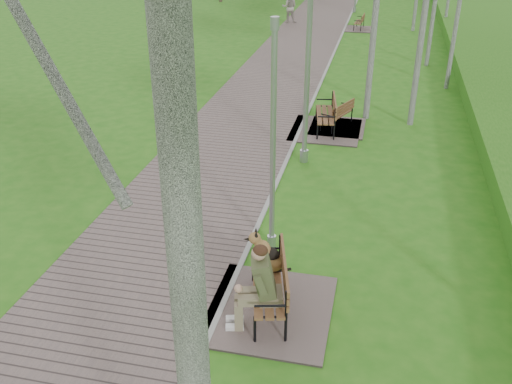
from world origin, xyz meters
TOP-DOWN VIEW (x-y plane):
  - walkway at (-1.75, 21.50)m, footprint 3.50×67.00m
  - kerb at (0.00, 21.50)m, footprint 0.10×67.00m
  - bench_main at (0.72, 4.77)m, footprint 2.06×2.29m
  - bench_second at (1.04, 13.83)m, footprint 1.63×1.81m
  - bench_third at (0.72, 13.47)m, footprint 2.04×2.27m
  - bench_far at (0.74, 28.80)m, footprint 1.58×1.75m
  - lamp_post_near at (0.44, 6.80)m, footprint 0.17×0.17m
  - lamp_post_second at (0.45, 11.10)m, footprint 0.22×0.22m
  - pedestrian_far at (-3.20, 29.72)m, footprint 0.89×0.73m

SIDE VIEW (x-z plane):
  - walkway at x=-1.75m, z-range 0.00..0.04m
  - kerb at x=0.00m, z-range 0.00..0.05m
  - bench_far at x=0.74m, z-range -0.31..0.66m
  - bench_second at x=1.04m, z-range -0.32..0.68m
  - bench_third at x=0.72m, z-range -0.39..0.86m
  - bench_main at x=0.72m, z-range -0.39..1.41m
  - pedestrian_far at x=-3.20m, z-range 0.00..1.71m
  - lamp_post_near at x=0.44m, z-range -0.15..4.36m
  - lamp_post_second at x=0.45m, z-range -0.19..5.53m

